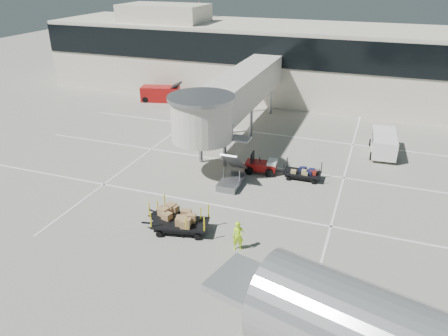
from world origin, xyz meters
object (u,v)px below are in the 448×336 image
at_px(box_cart_far, 174,218).
at_px(belt_loader, 161,94).
at_px(baggage_tug, 262,166).
at_px(ground_worker, 238,236).
at_px(box_cart_near, 182,223).
at_px(suitcase_cart, 302,173).
at_px(minivan, 384,142).

relative_size(box_cart_far, belt_loader, 0.78).
xyz_separation_m(baggage_tug, belt_loader, (-16.00, 14.30, 0.29)).
bearing_deg(ground_worker, box_cart_near, 150.74).
xyz_separation_m(box_cart_near, belt_loader, (-13.84, 23.76, 0.23)).
height_order(suitcase_cart, box_cart_near, box_cart_near).
height_order(baggage_tug, suitcase_cart, baggage_tug).
bearing_deg(box_cart_far, minivan, 70.35).
height_order(ground_worker, minivan, minivan).
height_order(baggage_tug, belt_loader, belt_loader).
distance_m(box_cart_near, ground_worker, 3.65).
relative_size(suitcase_cart, box_cart_far, 0.87).
bearing_deg(box_cart_near, baggage_tug, 64.43).
bearing_deg(box_cart_far, box_cart_near, -16.53).
relative_size(box_cart_near, minivan, 0.86).
height_order(baggage_tug, box_cart_near, box_cart_near).
xyz_separation_m(baggage_tug, minivan, (8.42, 7.02, 0.49)).
xyz_separation_m(minivan, belt_loader, (-24.43, 7.28, -0.20)).
bearing_deg(box_cart_near, minivan, 44.60).
distance_m(baggage_tug, box_cart_far, 9.46).
bearing_deg(baggage_tug, belt_loader, 133.88).
height_order(minivan, belt_loader, belt_loader).
relative_size(minivan, belt_loader, 0.97).
bearing_deg(baggage_tug, ground_worker, -86.07).
bearing_deg(box_cart_far, baggage_tug, 87.87).
relative_size(baggage_tug, suitcase_cart, 0.73).
distance_m(box_cart_far, minivan, 19.62).
height_order(baggage_tug, minivan, minivan).
xyz_separation_m(suitcase_cart, minivan, (5.39, 7.06, 0.57)).
bearing_deg(box_cart_far, ground_worker, 3.51).
height_order(box_cart_far, belt_loader, belt_loader).
xyz_separation_m(baggage_tug, box_cart_near, (-2.16, -9.46, 0.06)).
bearing_deg(baggage_tug, suitcase_cart, -5.05).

